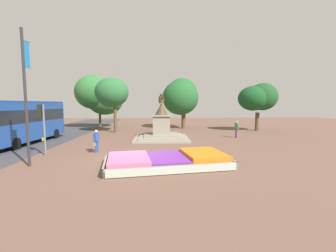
{
  "coord_description": "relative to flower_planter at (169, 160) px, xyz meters",
  "views": [
    {
      "loc": [
        1.4,
        -13.13,
        3.3
      ],
      "look_at": [
        2.04,
        3.06,
        1.7
      ],
      "focal_mm": 24.0,
      "sensor_mm": 36.0,
      "label": 1
    }
  ],
  "objects": [
    {
      "name": "city_bus",
      "position": [
        -11.74,
        7.09,
        1.74
      ],
      "size": [
        2.91,
        9.3,
        3.53
      ],
      "color": "#1E4799",
      "rests_on": "ground_plane"
    },
    {
      "name": "park_tree_street_side",
      "position": [
        -8.79,
        20.2,
        4.17
      ],
      "size": [
        6.3,
        5.52,
        7.23
      ],
      "color": "brown",
      "rests_on": "ground_plane"
    },
    {
      "name": "traffic_light_mid_block",
      "position": [
        -7.95,
        2.72,
        1.99
      ],
      "size": [
        0.42,
        0.31,
        3.27
      ],
      "color": "slate",
      "rests_on": "ground_plane"
    },
    {
      "name": "banner_pole",
      "position": [
        -7.39,
        0.16,
        3.46
      ],
      "size": [
        0.18,
        0.58,
        7.13
      ],
      "color": "#2D2D33",
      "rests_on": "ground_plane"
    },
    {
      "name": "ground_plane",
      "position": [
        -1.9,
        1.31,
        -0.27
      ],
      "size": [
        81.42,
        81.42,
        0.0
      ],
      "primitive_type": "plane",
      "color": "brown"
    },
    {
      "name": "statue_monument",
      "position": [
        -0.29,
        9.11,
        0.62
      ],
      "size": [
        4.98,
        4.98,
        4.27
      ],
      "color": "gray",
      "rests_on": "ground_plane"
    },
    {
      "name": "park_tree_far_left",
      "position": [
        2.49,
        18.65,
        4.11
      ],
      "size": [
        4.78,
        5.64,
        6.82
      ],
      "color": "brown",
      "rests_on": "ground_plane"
    },
    {
      "name": "pedestrian_near_planter",
      "position": [
        7.08,
        9.71,
        0.69
      ],
      "size": [
        0.34,
        0.54,
        1.67
      ],
      "color": "#8C4C99",
      "rests_on": "ground_plane"
    },
    {
      "name": "pedestrian_with_handbag",
      "position": [
        -4.79,
        3.46,
        0.59
      ],
      "size": [
        0.4,
        0.69,
        1.55
      ],
      "color": "#264CA5",
      "rests_on": "ground_plane"
    },
    {
      "name": "flower_planter",
      "position": [
        0.0,
        0.0,
        0.0
      ],
      "size": [
        7.03,
        4.33,
        0.64
      ],
      "color": "#38281C",
      "rests_on": "ground_plane"
    },
    {
      "name": "park_tree_behind_statue",
      "position": [
        11.48,
        15.05,
        3.78
      ],
      "size": [
        4.78,
        3.53,
        5.81
      ],
      "color": "brown",
      "rests_on": "ground_plane"
    },
    {
      "name": "park_tree_far_right",
      "position": [
        -6.04,
        14.68,
        4.25
      ],
      "size": [
        3.83,
        3.73,
        6.33
      ],
      "color": "brown",
      "rests_on": "ground_plane"
    }
  ]
}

